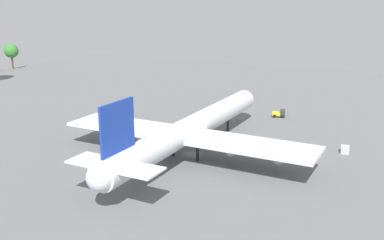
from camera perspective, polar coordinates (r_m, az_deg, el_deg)
ground_plane at (r=106.61m, az=-0.00°, el=-4.33°), size 290.59×290.59×0.00m
cargo_airplane at (r=104.10m, az=-0.16°, el=-1.15°), size 72.65×60.68×18.56m
fuel_truck at (r=141.30m, az=11.11°, el=0.84°), size 3.59×4.38×2.36m
cargo_container_aft at (r=112.99m, az=18.93°, el=-3.58°), size 2.72×2.29×1.73m
safety_cone_nose at (r=135.64m, az=5.71°, el=0.10°), size 0.53×0.53×0.75m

